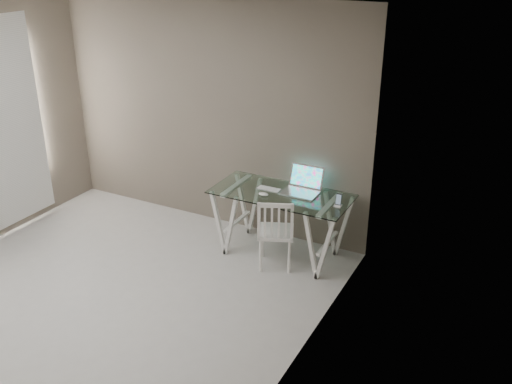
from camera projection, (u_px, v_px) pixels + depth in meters
room at (60, 139)px, 4.75m from camera, size 4.50×4.52×2.71m
desk at (281, 224)px, 6.25m from camera, size 1.50×0.70×0.75m
chair at (276, 231)px, 5.95m from camera, size 0.49×0.49×0.82m
laptop at (303, 186)px, 6.12m from camera, size 0.38×0.35×0.26m
keyboard at (269, 189)px, 6.20m from camera, size 0.27×0.12×0.01m
mouse at (264, 194)px, 6.04m from camera, size 0.11×0.07×0.04m
phone_dock at (338, 203)px, 5.79m from camera, size 0.07×0.07×0.13m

